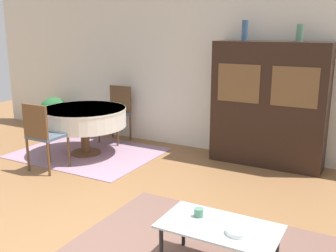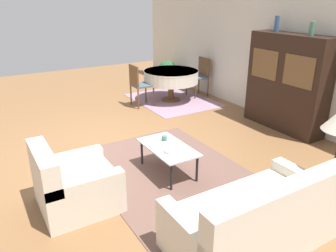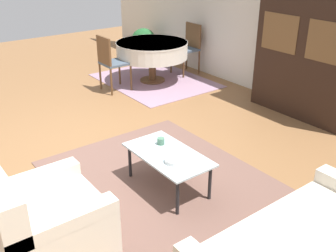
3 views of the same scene
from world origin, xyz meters
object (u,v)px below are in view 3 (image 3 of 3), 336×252
Objects in this scene: armchair at (42,221)px; display_cabinet at (309,57)px; cup at (161,141)px; potted_plant at (144,42)px; dining_chair_far at (189,45)px; coffee_table at (168,157)px; dining_table at (152,50)px; dining_chair_near at (110,60)px; bowl at (174,160)px.

armchair is 4.40m from display_cabinet.
potted_plant is (-4.26, 2.61, -0.07)m from cup.
armchair is at bearing 127.00° from dining_chair_far.
coffee_table is at bearing -82.41° from display_cabinet.
dining_table is 16.56× the size of cup.
armchair is 0.92× the size of dining_chair_near.
dining_chair_near is at bearing 90.00° from dining_chair_far.
coffee_table is 2.97m from display_cabinet.
display_cabinet reaches higher than cup.
armchair is 1.28× the size of potted_plant.
display_cabinet is 2.89m from dining_table.
dining_chair_near is (-2.71, -1.84, -0.34)m from display_cabinet.
dining_chair_far is 4.00m from cup.
dining_table is at bearing -27.70° from potted_plant.
bowl reaches higher than coffee_table.
potted_plant is (-4.66, 2.73, -0.05)m from bowl.
armchair is 1.44m from coffee_table.
dining_chair_near is (0.00, -0.89, -0.04)m from dining_table.
dining_chair_near reaches higher than armchair.
cup reaches higher than bowl.
cup is at bearing -19.00° from dining_chair_near.
dining_table reaches higher than cup.
cup reaches higher than coffee_table.
display_cabinet is at bearing -178.95° from dining_chair_far.
armchair is at bearing -84.84° from coffee_table.
display_cabinet reaches higher than bowl.
display_cabinet is at bearing 100.83° from bowl.
coffee_table is at bearing -16.69° from cup.
display_cabinet is (-0.39, 2.89, 0.53)m from coffee_table.
coffee_table is (-0.13, 1.44, 0.08)m from armchair.
dining_table is 1.58m from potted_plant.
cup is (2.88, -0.99, -0.11)m from dining_chair_near.
bowl is (0.05, 1.38, 0.14)m from armchair.
display_cabinet is 4.14m from potted_plant.
cup is (-0.35, 1.50, 0.16)m from armchair.
dining_chair_near reaches higher than potted_plant.
dining_chair_far is 4.37m from bowl.
armchair is at bearing -46.40° from dining_table.
cup is at bearing 163.18° from bowl.
coffee_table is 3.67m from dining_table.
display_cabinet is 2.73m from dining_chair_far.
armchair is 4.09m from dining_chair_near.
potted_plant is (-4.61, 4.11, 0.09)m from armchair.
bowl is (3.27, -1.11, -0.13)m from dining_chair_near.
dining_table is 3.84m from bowl.
dining_chair_far is (0.00, 0.89, -0.04)m from dining_table.
dining_chair_near is at bearing -49.47° from potted_plant.
cup is (2.88, -1.88, -0.15)m from dining_table.
display_cabinet is at bearing 3.01° from potted_plant.
dining_chair_far reaches higher than coffee_table.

